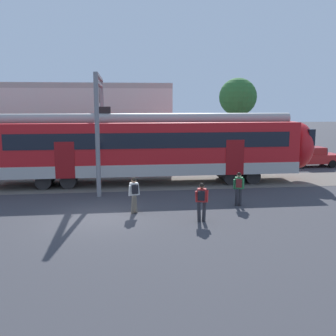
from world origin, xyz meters
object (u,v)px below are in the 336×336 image
(commuter_train, at_px, (6,149))
(parked_car_red, at_px, (312,157))
(pedestrian_white, at_px, (134,192))
(pedestrian_green, at_px, (239,186))
(pedestrian_red, at_px, (202,199))

(commuter_train, height_order, parked_car_red, commuter_train)
(pedestrian_white, distance_m, parked_car_red, 18.42)
(commuter_train, relative_size, pedestrian_white, 22.83)
(pedestrian_green, xyz_separation_m, parked_car_red, (9.26, 10.84, -0.21))
(pedestrian_white, distance_m, pedestrian_green, 5.12)
(pedestrian_red, height_order, pedestrian_green, same)
(pedestrian_white, xyz_separation_m, pedestrian_red, (2.77, -1.57, 0.00))
(commuter_train, distance_m, pedestrian_red, 13.07)
(pedestrian_green, relative_size, parked_car_red, 0.41)
(commuter_train, distance_m, pedestrian_white, 9.97)
(commuter_train, relative_size, pedestrian_green, 22.83)
(pedestrian_white, height_order, pedestrian_green, same)
(pedestrian_red, distance_m, pedestrian_green, 3.25)
(pedestrian_green, distance_m, parked_car_red, 14.26)
(commuter_train, height_order, pedestrian_white, commuter_train)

